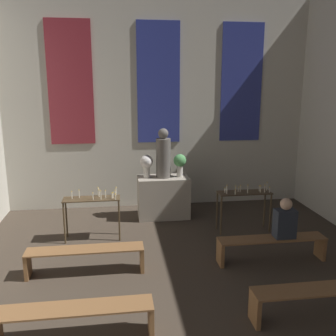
% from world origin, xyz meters
% --- Properties ---
extents(wall_back, '(7.76, 0.16, 5.20)m').
position_xyz_m(wall_back, '(0.00, 9.86, 2.63)').
color(wall_back, beige).
rests_on(wall_back, ground_plane).
extents(altar, '(1.20, 0.66, 0.97)m').
position_xyz_m(altar, '(0.00, 8.88, 0.49)').
color(altar, gray).
rests_on(altar, ground_plane).
extents(statue, '(0.34, 0.34, 1.14)m').
position_xyz_m(statue, '(0.00, 8.88, 1.49)').
color(statue, '#5B5651').
rests_on(statue, altar).
extents(flower_vase_left, '(0.30, 0.30, 0.54)m').
position_xyz_m(flower_vase_left, '(-0.39, 8.88, 1.32)').
color(flower_vase_left, beige).
rests_on(flower_vase_left, altar).
extents(flower_vase_right, '(0.30, 0.30, 0.54)m').
position_xyz_m(flower_vase_right, '(0.39, 8.88, 1.32)').
color(flower_vase_right, beige).
rests_on(flower_vase_right, altar).
extents(candle_rack_left, '(1.13, 0.38, 1.06)m').
position_xyz_m(candle_rack_left, '(-1.58, 7.77, 0.73)').
color(candle_rack_left, '#473823').
rests_on(candle_rack_left, ground_plane).
extents(candle_rack_right, '(1.13, 0.38, 1.06)m').
position_xyz_m(candle_rack_right, '(1.59, 7.77, 0.73)').
color(candle_rack_right, '#473823').
rests_on(candle_rack_right, ground_plane).
extents(pew_third_left, '(1.93, 0.36, 0.44)m').
position_xyz_m(pew_third_left, '(-1.63, 4.66, 0.32)').
color(pew_third_left, brown).
rests_on(pew_third_left, ground_plane).
extents(pew_third_right, '(1.93, 0.36, 0.44)m').
position_xyz_m(pew_third_right, '(1.63, 4.66, 0.32)').
color(pew_third_right, brown).
rests_on(pew_third_right, ground_plane).
extents(pew_back_left, '(1.93, 0.36, 0.44)m').
position_xyz_m(pew_back_left, '(-1.63, 6.34, 0.32)').
color(pew_back_left, brown).
rests_on(pew_back_left, ground_plane).
extents(pew_back_right, '(1.93, 0.36, 0.44)m').
position_xyz_m(pew_back_right, '(1.63, 6.34, 0.32)').
color(pew_back_right, brown).
rests_on(pew_back_right, ground_plane).
extents(person_seated, '(0.36, 0.24, 0.73)m').
position_xyz_m(person_seated, '(1.84, 6.34, 0.76)').
color(person_seated, '#282D38').
rests_on(person_seated, pew_back_right).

